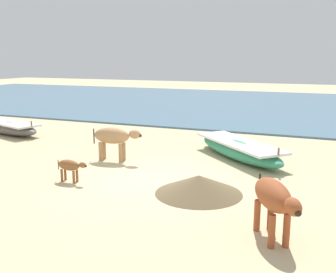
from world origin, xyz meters
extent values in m
plane|color=#CCB789|center=(0.00, 0.00, 0.00)|extent=(80.00, 80.00, 0.00)
cube|color=slate|center=(0.00, 17.03, 0.04)|extent=(60.00, 20.00, 0.08)
ellipsoid|color=#338C66|center=(1.71, 2.99, 0.27)|extent=(3.68, 3.65, 0.54)
cube|color=white|center=(1.71, 2.99, 0.49)|extent=(3.31, 3.29, 0.07)
cube|color=olive|center=(1.92, 2.78, 0.41)|extent=(0.74, 0.75, 0.04)
cylinder|color=olive|center=(3.04, 1.67, 0.64)|extent=(0.06, 0.06, 0.20)
ellipsoid|color=#5B5651|center=(-7.85, 3.34, 0.25)|extent=(3.69, 2.00, 0.50)
cube|color=white|center=(-7.85, 3.34, 0.46)|extent=(3.28, 1.86, 0.07)
cube|color=olive|center=(-7.60, 3.27, 0.39)|extent=(0.36, 0.87, 0.04)
cylinder|color=olive|center=(-6.29, 2.87, 0.60)|extent=(0.06, 0.06, 0.20)
ellipsoid|color=#9E4C28|center=(3.41, -2.26, 0.80)|extent=(0.98, 1.24, 0.51)
ellipsoid|color=#9E4C28|center=(3.79, -2.93, 0.88)|extent=(0.39, 0.45, 0.28)
sphere|color=#2D2119|center=(3.88, -3.07, 0.85)|extent=(0.14, 0.14, 0.11)
cylinder|color=#9E4C28|center=(3.69, -2.49, 0.29)|extent=(0.12, 0.12, 0.58)
cylinder|color=#9E4C28|center=(3.47, -2.61, 0.29)|extent=(0.12, 0.12, 0.58)
cylinder|color=#9E4C28|center=(3.35, -1.90, 0.29)|extent=(0.12, 0.12, 0.58)
cylinder|color=#9E4C28|center=(3.13, -2.03, 0.29)|extent=(0.12, 0.12, 0.58)
cylinder|color=#2D2119|center=(3.10, -1.72, 0.75)|extent=(0.04, 0.04, 0.48)
ellipsoid|color=brown|center=(-1.75, -0.95, 0.43)|extent=(0.64, 0.27, 0.28)
ellipsoid|color=brown|center=(-1.34, -0.96, 0.48)|extent=(0.21, 0.13, 0.15)
sphere|color=#2D2119|center=(-1.24, -0.96, 0.46)|extent=(0.06, 0.06, 0.06)
cylinder|color=brown|center=(-1.57, -0.89, 0.16)|extent=(0.06, 0.06, 0.32)
cylinder|color=brown|center=(-1.57, -1.02, 0.16)|extent=(0.06, 0.06, 0.32)
cylinder|color=brown|center=(-1.94, -0.88, 0.16)|extent=(0.06, 0.06, 0.32)
cylinder|color=brown|center=(-1.94, -1.02, 0.16)|extent=(0.06, 0.06, 0.32)
cylinder|color=#2D2119|center=(-2.09, -0.94, 0.40)|extent=(0.02, 0.02, 0.26)
ellipsoid|color=tan|center=(-1.81, 1.27, 0.78)|extent=(1.17, 0.56, 0.49)
ellipsoid|color=tan|center=(-1.06, 1.34, 0.86)|extent=(0.39, 0.26, 0.27)
sphere|color=#2D2119|center=(-0.90, 1.35, 0.83)|extent=(0.11, 0.11, 0.10)
cylinder|color=tan|center=(-1.49, 1.42, 0.28)|extent=(0.11, 0.11, 0.57)
cylinder|color=tan|center=(-1.47, 1.17, 0.28)|extent=(0.11, 0.11, 0.57)
cylinder|color=tan|center=(-2.15, 1.36, 0.28)|extent=(0.11, 0.11, 0.57)
cylinder|color=tan|center=(-2.12, 1.11, 0.28)|extent=(0.11, 0.11, 0.57)
cylinder|color=#2D2119|center=(-2.40, 1.21, 0.72)|extent=(0.04, 0.04, 0.46)
cone|color=brown|center=(1.55, -0.57, 0.22)|extent=(2.66, 2.66, 0.44)
camera|label=1|loc=(4.17, -8.78, 3.09)|focal=41.83mm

